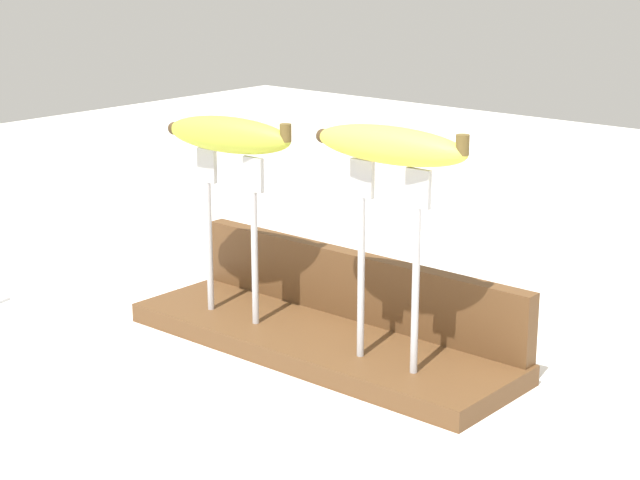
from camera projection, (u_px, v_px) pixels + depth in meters
name	position (u px, v px, depth m)	size (l,w,h in m)	color
ground_plane	(320.00, 351.00, 1.12)	(3.00, 3.00, 0.00)	silver
wooden_board	(320.00, 342.00, 1.11)	(0.44, 0.14, 0.02)	brown
board_backstop	(356.00, 285.00, 1.14)	(0.43, 0.02, 0.07)	brown
fork_stand_left	(231.00, 220.00, 1.13)	(0.09, 0.01, 0.18)	#B2B2B7
fork_stand_right	(388.00, 248.00, 1.00)	(0.09, 0.01, 0.20)	#B2B2B7
banana_raised_left	(229.00, 135.00, 1.10)	(0.16, 0.06, 0.04)	#B2C138
banana_raised_right	(390.00, 145.00, 0.97)	(0.17, 0.05, 0.04)	#DBD147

